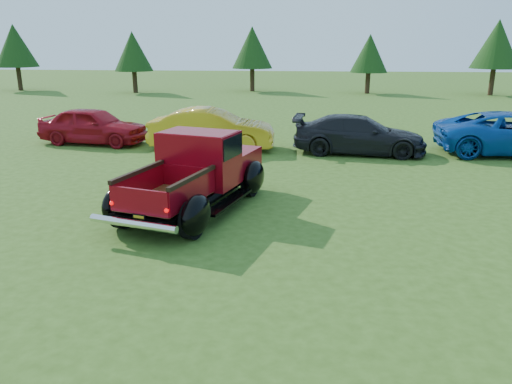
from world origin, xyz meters
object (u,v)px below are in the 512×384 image
(tree_mid_left, at_px, (252,48))
(tree_far_west, at_px, (15,46))
(tree_mid_right, at_px, (369,54))
(show_car_yellow, at_px, (212,129))
(show_car_grey, at_px, (359,135))
(tree_west, at_px, (133,51))
(tree_east, at_px, (497,44))
(pickup_truck, at_px, (200,171))
(show_car_red, at_px, (93,126))

(tree_mid_left, bearing_deg, tree_far_west, -176.99)
(tree_mid_right, distance_m, show_car_yellow, 23.29)
(tree_far_west, xyz_separation_m, show_car_grey, (25.07, -21.86, -2.85))
(tree_far_west, bearing_deg, tree_mid_left, 3.01)
(tree_west, bearing_deg, tree_east, 1.06)
(tree_mid_left, relative_size, pickup_truck, 0.96)
(pickup_truck, relative_size, show_car_grey, 1.12)
(tree_far_west, distance_m, tree_east, 37.00)
(tree_mid_left, height_order, show_car_red, tree_mid_left)
(tree_mid_left, xyz_separation_m, show_car_yellow, (0.74, -22.66, -2.63))
(tree_east, height_order, show_car_red, tree_east)
(tree_east, relative_size, show_car_grey, 1.16)
(pickup_truck, bearing_deg, show_car_grey, 71.14)
(tree_west, xyz_separation_m, tree_mid_right, (18.00, 1.00, -0.14))
(tree_far_west, relative_size, tree_mid_right, 1.18)
(tree_mid_left, bearing_deg, tree_mid_right, -6.34)
(tree_mid_right, relative_size, show_car_grey, 0.95)
(tree_far_west, xyz_separation_m, tree_west, (10.00, -1.00, -0.41))
(tree_mid_right, bearing_deg, pickup_truck, -104.66)
(tree_far_west, height_order, pickup_truck, tree_far_west)
(tree_mid_left, distance_m, pickup_truck, 29.39)
(pickup_truck, bearing_deg, show_car_red, 144.20)
(tree_east, bearing_deg, pickup_truck, -120.57)
(tree_far_west, xyz_separation_m, tree_mid_right, (28.00, -0.00, -0.55))
(show_car_grey, bearing_deg, show_car_red, 91.14)
(tree_mid_right, distance_m, tree_east, 9.04)
(tree_mid_right, height_order, pickup_truck, tree_mid_right)
(tree_west, distance_m, show_car_yellow, 22.97)
(tree_mid_right, bearing_deg, show_car_yellow, -110.87)
(tree_mid_right, bearing_deg, show_car_red, -121.82)
(tree_east, bearing_deg, show_car_red, -137.04)
(pickup_truck, bearing_deg, tree_west, 127.37)
(show_car_red, bearing_deg, show_car_yellow, -89.45)
(tree_west, xyz_separation_m, tree_east, (27.00, 0.50, 0.55))
(tree_west, height_order, tree_mid_right, tree_west)
(show_car_yellow, bearing_deg, pickup_truck, -173.62)
(tree_mid_right, bearing_deg, tree_west, -176.82)
(show_car_red, height_order, show_car_yellow, show_car_yellow)
(show_car_grey, bearing_deg, tree_west, 41.70)
(tree_far_west, distance_m, show_car_grey, 33.38)
(tree_mid_right, relative_size, pickup_truck, 0.84)
(tree_far_west, height_order, show_car_red, tree_far_west)
(tree_west, height_order, tree_mid_left, tree_mid_left)
(tree_mid_right, bearing_deg, tree_east, -3.18)
(tree_mid_right, height_order, show_car_grey, tree_mid_right)
(pickup_truck, bearing_deg, tree_east, 75.50)
(tree_mid_right, relative_size, tree_east, 0.81)
(show_car_grey, bearing_deg, tree_far_west, 54.77)
(tree_mid_left, height_order, show_car_yellow, tree_mid_left)
(tree_west, xyz_separation_m, tree_mid_left, (9.00, 2.00, 0.27))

